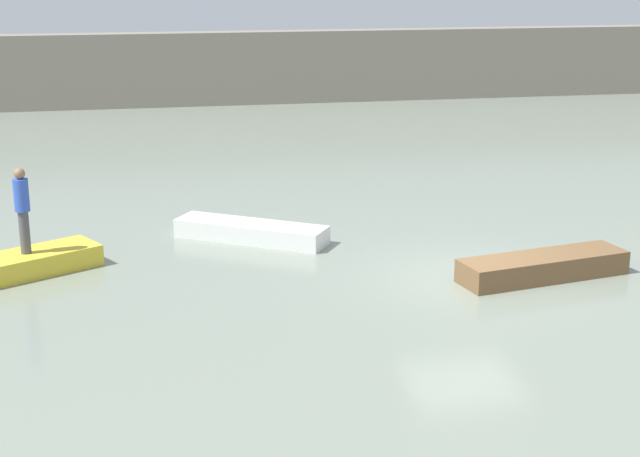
# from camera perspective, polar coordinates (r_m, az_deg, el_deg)

# --- Properties ---
(ground_plane) EXTENTS (120.00, 120.00, 0.00)m
(ground_plane) POSITION_cam_1_polar(r_m,az_deg,el_deg) (20.71, 8.74, -2.87)
(ground_plane) COLOR gray
(embankment_wall) EXTENTS (80.00, 1.20, 3.28)m
(embankment_wall) POSITION_cam_1_polar(r_m,az_deg,el_deg) (44.94, -2.44, 9.59)
(embankment_wall) COLOR gray
(embankment_wall) RESTS_ON ground_plane
(rowboat_yellow) EXTENTS (3.22, 2.46, 0.47)m
(rowboat_yellow) POSITION_cam_1_polar(r_m,az_deg,el_deg) (21.55, -17.03, -2.00)
(rowboat_yellow) COLOR gold
(rowboat_yellow) RESTS_ON ground_plane
(rowboat_white) EXTENTS (3.63, 2.82, 0.44)m
(rowboat_white) POSITION_cam_1_polar(r_m,az_deg,el_deg) (23.07, -4.13, -0.18)
(rowboat_white) COLOR white
(rowboat_white) RESTS_ON ground_plane
(rowboat_brown) EXTENTS (3.86, 1.67, 0.50)m
(rowboat_brown) POSITION_cam_1_polar(r_m,az_deg,el_deg) (20.88, 13.14, -2.22)
(rowboat_brown) COLOR brown
(rowboat_brown) RESTS_ON ground_plane
(person_blue_shirt) EXTENTS (0.32, 0.32, 1.87)m
(person_blue_shirt) POSITION_cam_1_polar(r_m,az_deg,el_deg) (21.20, -17.31, 1.29)
(person_blue_shirt) COLOR #4C4C56
(person_blue_shirt) RESTS_ON rowboat_yellow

